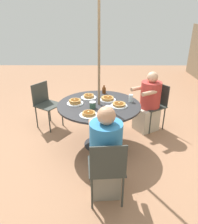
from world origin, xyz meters
TOP-DOWN VIEW (x-y plane):
  - ground_plane at (0.00, 0.00)m, footprint 12.00×12.00m
  - patio_table at (0.00, 0.00)m, footprint 1.29×1.29m
  - umbrella_pole at (0.00, 0.00)m, footprint 0.04×0.04m
  - patio_chair_north at (1.22, 0.09)m, footprint 0.43×0.43m
  - diner_north at (1.05, 0.08)m, footprint 0.53×0.39m
  - patio_chair_east at (-0.64, 1.04)m, footprint 0.55×0.55m
  - diner_east at (-0.55, 0.90)m, footprint 0.54×0.58m
  - patio_chair_south at (-0.68, -1.02)m, footprint 0.56×0.56m
  - pancake_plate_a at (0.08, 0.30)m, footprint 0.26×0.26m
  - pancake_plate_b at (0.41, -0.14)m, footprint 0.26×0.26m
  - pancake_plate_c at (-0.27, -0.17)m, footprint 0.26×0.26m
  - pancake_plate_d at (-0.16, 0.14)m, footprint 0.26×0.26m
  - pancake_plate_e at (-0.01, -0.37)m, footprint 0.26×0.26m
  - syrup_bottle at (-0.50, 0.08)m, footprint 0.09×0.07m
  - coffee_cup at (0.15, -0.09)m, footprint 0.10×0.10m
  - drinking_glass_a at (0.33, 0.13)m, footprint 0.08×0.08m
  - drinking_glass_b at (-0.10, 0.50)m, footprint 0.06×0.06m

SIDE VIEW (x-z plane):
  - ground_plane at x=0.00m, z-range 0.00..0.00m
  - patio_chair_north at x=1.22m, z-range 0.07..0.92m
  - patio_chair_east at x=-0.64m, z-range 0.07..0.92m
  - patio_chair_south at x=-0.68m, z-range 0.07..0.92m
  - diner_east at x=-0.55m, z-range -0.05..1.05m
  - diner_north at x=1.05m, z-range -0.05..1.10m
  - patio_table at x=0.00m, z-range 0.26..1.00m
  - pancake_plate_a at x=0.08m, z-range 0.73..0.79m
  - pancake_plate_b at x=0.41m, z-range 0.73..0.79m
  - pancake_plate_c at x=-0.27m, z-range 0.73..0.80m
  - pancake_plate_d at x=-0.16m, z-range 0.73..0.80m
  - pancake_plate_e at x=-0.01m, z-range 0.73..0.81m
  - coffee_cup at x=0.15m, z-range 0.74..0.84m
  - drinking_glass_a at x=0.33m, z-range 0.74..0.85m
  - syrup_bottle at x=-0.50m, z-range 0.72..0.87m
  - drinking_glass_b at x=-0.10m, z-range 0.74..0.86m
  - umbrella_pole at x=0.00m, z-range 0.00..2.45m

